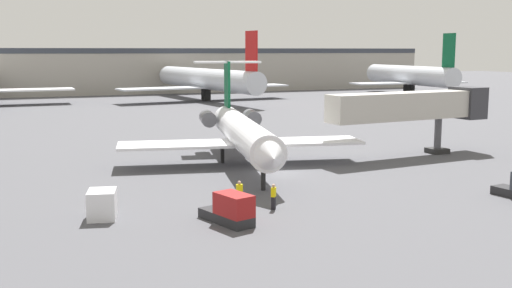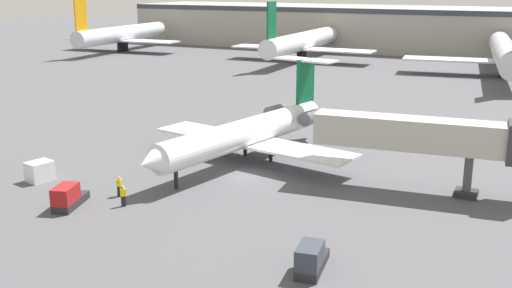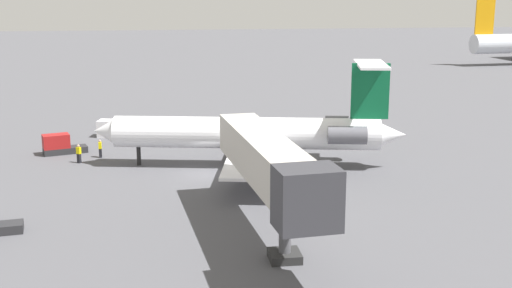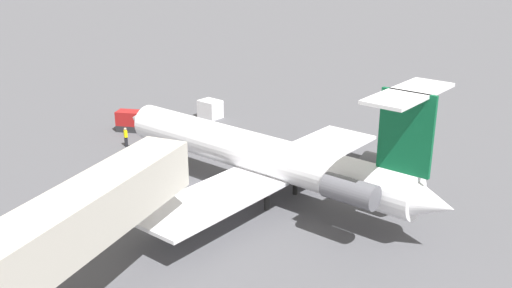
% 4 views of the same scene
% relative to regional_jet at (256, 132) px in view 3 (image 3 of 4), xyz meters
% --- Properties ---
extents(ground_plane, '(400.00, 400.00, 0.10)m').
position_rel_regional_jet_xyz_m(ground_plane, '(1.61, -4.45, -3.13)').
color(ground_plane, '#4C4C51').
extents(regional_jet, '(22.31, 27.07, 9.11)m').
position_rel_regional_jet_xyz_m(regional_jet, '(0.00, 0.00, 0.00)').
color(regional_jet, white).
rests_on(regional_jet, ground_plane).
extents(jet_bridge, '(18.03, 4.65, 6.53)m').
position_rel_regional_jet_xyz_m(jet_bridge, '(17.72, -1.53, 1.76)').
color(jet_bridge, '#B7B2A8').
rests_on(jet_bridge, ground_plane).
extents(ground_crew_marshaller, '(0.40, 0.26, 1.69)m').
position_rel_regional_jet_xyz_m(ground_crew_marshaller, '(-5.21, -13.76, -2.22)').
color(ground_crew_marshaller, black).
rests_on(ground_crew_marshaller, ground_plane).
extents(ground_crew_loader, '(0.45, 0.48, 1.69)m').
position_rel_regional_jet_xyz_m(ground_crew_loader, '(-3.49, -15.48, -2.22)').
color(ground_crew_loader, black).
rests_on(ground_crew_loader, ground_plane).
extents(baggage_tug_trailing, '(2.51, 4.23, 1.90)m').
position_rel_regional_jet_xyz_m(baggage_tug_trailing, '(-7.18, -17.61, -2.24)').
color(baggage_tug_trailing, '#262628').
rests_on(baggage_tug_trailing, ground_plane).
extents(cargo_container_uld, '(2.09, 2.44, 1.77)m').
position_rel_regional_jet_xyz_m(cargo_container_uld, '(-14.10, -13.63, -2.20)').
color(cargo_container_uld, silver).
rests_on(cargo_container_uld, ground_plane).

